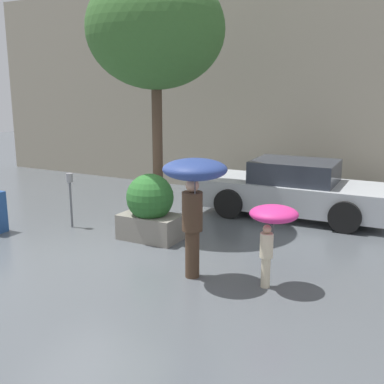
% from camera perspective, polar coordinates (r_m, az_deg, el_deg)
% --- Properties ---
extents(ground_plane, '(40.00, 40.00, 0.00)m').
position_cam_1_polar(ground_plane, '(9.31, -11.59, -7.45)').
color(ground_plane, '#51565B').
extents(building_facade, '(18.00, 0.30, 6.00)m').
position_cam_1_polar(building_facade, '(14.33, 4.95, 12.08)').
color(building_facade, '#9E937F').
rests_on(building_facade, ground).
extents(planter_box, '(1.26, 0.98, 1.38)m').
position_cam_1_polar(planter_box, '(9.93, -4.98, -1.87)').
color(planter_box, gray).
rests_on(planter_box, ground).
extents(person_adult, '(1.03, 1.03, 2.03)m').
position_cam_1_polar(person_adult, '(7.63, 0.26, 0.84)').
color(person_adult, '#473323').
rests_on(person_adult, ground).
extents(person_child, '(0.76, 0.76, 1.34)m').
position_cam_1_polar(person_child, '(7.55, 9.52, -3.43)').
color(person_child, beige).
rests_on(person_child, ground).
extents(parked_car_near, '(4.41, 2.07, 1.36)m').
position_cam_1_polar(parked_car_near, '(11.90, 12.00, 0.21)').
color(parked_car_near, '#B7BCC1').
rests_on(parked_car_near, ground).
extents(street_tree, '(2.97, 2.97, 5.55)m').
position_cam_1_polar(street_tree, '(10.81, -4.33, 18.57)').
color(street_tree, brown).
rests_on(street_tree, ground).
extents(parking_meter, '(0.14, 0.14, 1.23)m').
position_cam_1_polar(parking_meter, '(11.00, -14.25, 0.39)').
color(parking_meter, '#595B60').
rests_on(parking_meter, ground).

